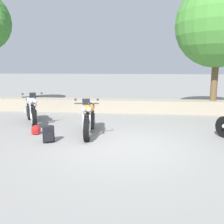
{
  "coord_description": "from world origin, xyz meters",
  "views": [
    {
      "loc": [
        0.36,
        -6.12,
        2.01
      ],
      "look_at": [
        -0.42,
        1.2,
        0.65
      ],
      "focal_mm": 39.7,
      "sensor_mm": 36.0,
      "label": 1
    }
  ],
  "objects_px": {
    "leafy_tree_mid_left": "(224,26)",
    "motorcycle_orange_centre": "(89,118)",
    "rider_helmet": "(36,130)",
    "rider_backpack": "(48,133)",
    "motorcycle_silver_near_left": "(32,110)"
  },
  "relations": [
    {
      "from": "leafy_tree_mid_left",
      "to": "motorcycle_orange_centre",
      "type": "bearing_deg",
      "value": -141.56
    },
    {
      "from": "motorcycle_orange_centre",
      "to": "rider_helmet",
      "type": "bearing_deg",
      "value": -174.02
    },
    {
      "from": "rider_backpack",
      "to": "motorcycle_silver_near_left",
      "type": "bearing_deg",
      "value": 123.37
    },
    {
      "from": "motorcycle_orange_centre",
      "to": "motorcycle_silver_near_left",
      "type": "bearing_deg",
      "value": 152.47
    },
    {
      "from": "rider_helmet",
      "to": "motorcycle_orange_centre",
      "type": "bearing_deg",
      "value": 5.98
    },
    {
      "from": "motorcycle_silver_near_left",
      "to": "rider_helmet",
      "type": "relative_size",
      "value": 6.71
    },
    {
      "from": "motorcycle_silver_near_left",
      "to": "rider_helmet",
      "type": "height_order",
      "value": "motorcycle_silver_near_left"
    },
    {
      "from": "rider_backpack",
      "to": "motorcycle_orange_centre",
      "type": "bearing_deg",
      "value": 44.15
    },
    {
      "from": "rider_backpack",
      "to": "rider_helmet",
      "type": "height_order",
      "value": "rider_backpack"
    },
    {
      "from": "rider_helmet",
      "to": "leafy_tree_mid_left",
      "type": "xyz_separation_m",
      "value": [
        6.43,
        4.01,
        3.5
      ]
    },
    {
      "from": "motorcycle_silver_near_left",
      "to": "rider_backpack",
      "type": "xyz_separation_m",
      "value": [
        1.38,
        -2.1,
        -0.24
      ]
    },
    {
      "from": "motorcycle_orange_centre",
      "to": "rider_backpack",
      "type": "relative_size",
      "value": 4.39
    },
    {
      "from": "motorcycle_orange_centre",
      "to": "leafy_tree_mid_left",
      "type": "bearing_deg",
      "value": 38.44
    },
    {
      "from": "motorcycle_orange_centre",
      "to": "leafy_tree_mid_left",
      "type": "distance_m",
      "value": 6.95
    },
    {
      "from": "rider_backpack",
      "to": "rider_helmet",
      "type": "relative_size",
      "value": 1.68
    }
  ]
}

